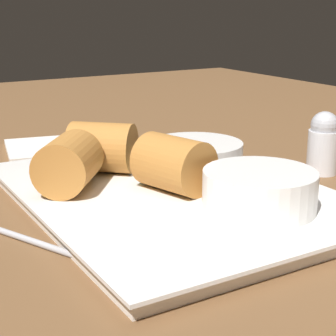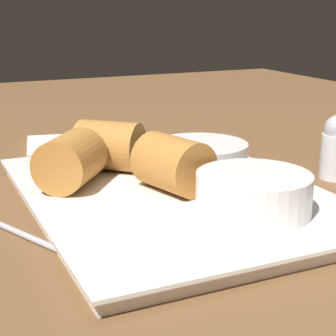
{
  "view_description": "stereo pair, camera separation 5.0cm",
  "coord_description": "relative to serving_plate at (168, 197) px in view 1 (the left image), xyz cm",
  "views": [
    {
      "loc": [
        40.3,
        -24.51,
        19.4
      ],
      "look_at": [
        -0.58,
        -0.24,
        5.44
      ],
      "focal_mm": 60.0,
      "sensor_mm": 36.0,
      "label": 1
    },
    {
      "loc": [
        42.63,
        -20.08,
        19.4
      ],
      "look_at": [
        -0.58,
        -0.24,
        5.44
      ],
      "focal_mm": 60.0,
      "sensor_mm": 36.0,
      "label": 2
    }
  ],
  "objects": [
    {
      "name": "table_surface",
      "position": [
        0.58,
        0.24,
        -1.76
      ],
      "size": [
        180.0,
        140.0,
        2.0
      ],
      "color": "brown",
      "rests_on": "ground"
    },
    {
      "name": "serving_plate",
      "position": [
        0.0,
        0.0,
        0.0
      ],
      "size": [
        32.54,
        24.7,
        1.5
      ],
      "color": "white",
      "rests_on": "table_surface"
    },
    {
      "name": "roll_front_left",
      "position": [
        -0.09,
        -0.28,
        3.17
      ],
      "size": [
        7.44,
        6.33,
        4.85
      ],
      "color": "#B77533",
      "rests_on": "serving_plate"
    },
    {
      "name": "roll_front_right",
      "position": [
        -8.32,
        -3.01,
        3.17
      ],
      "size": [
        7.72,
        7.8,
        4.85
      ],
      "color": "#B77533",
      "rests_on": "serving_plate"
    },
    {
      "name": "roll_back_left",
      "position": [
        -4.58,
        -7.39,
        3.17
      ],
      "size": [
        7.82,
        7.61,
        4.85
      ],
      "color": "#B77533",
      "rests_on": "serving_plate"
    },
    {
      "name": "dipping_bowl_near",
      "position": [
        -2.43,
        4.47,
        2.49
      ],
      "size": [
        9.11,
        9.11,
        3.21
      ],
      "color": "white",
      "rests_on": "serving_plate"
    },
    {
      "name": "dipping_bowl_far",
      "position": [
        8.17,
        3.63,
        2.49
      ],
      "size": [
        9.11,
        9.11,
        3.21
      ],
      "color": "white",
      "rests_on": "serving_plate"
    },
    {
      "name": "napkin",
      "position": [
        -24.47,
        -3.31,
        -0.46
      ],
      "size": [
        11.83,
        10.63,
        0.6
      ],
      "color": "silver",
      "rests_on": "table_surface"
    },
    {
      "name": "salt_shaker",
      "position": [
        -0.09,
        19.09,
        2.54
      ],
      "size": [
        3.25,
        3.25,
        6.67
      ],
      "color": "silver",
      "rests_on": "table_surface"
    }
  ]
}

